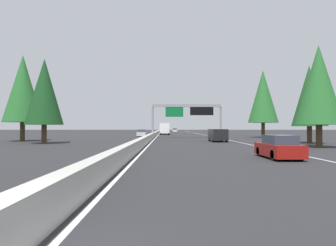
% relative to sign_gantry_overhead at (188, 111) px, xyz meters
% --- Properties ---
extents(ground_plane, '(320.00, 320.00, 0.00)m').
position_rel_sign_gantry_overhead_xyz_m(ground_plane, '(8.34, 6.04, -4.85)').
color(ground_plane, '#262628').
extents(median_barrier, '(180.00, 0.56, 0.90)m').
position_rel_sign_gantry_overhead_xyz_m(median_barrier, '(28.34, 6.34, -4.40)').
color(median_barrier, '#ADAAA3').
rests_on(median_barrier, ground).
extents(shoulder_stripe_right, '(160.00, 0.16, 0.01)m').
position_rel_sign_gantry_overhead_xyz_m(shoulder_stripe_right, '(18.34, -5.48, -4.85)').
color(shoulder_stripe_right, silver).
rests_on(shoulder_stripe_right, ground).
extents(shoulder_stripe_median, '(160.00, 0.16, 0.01)m').
position_rel_sign_gantry_overhead_xyz_m(shoulder_stripe_median, '(18.34, 5.79, -4.85)').
color(shoulder_stripe_median, silver).
rests_on(shoulder_stripe_median, ground).
extents(sign_gantry_overhead, '(0.50, 12.68, 6.10)m').
position_rel_sign_gantry_overhead_xyz_m(sign_gantry_overhead, '(0.00, 0.00, 0.00)').
color(sign_gantry_overhead, gray).
rests_on(sign_gantry_overhead, ground).
extents(sedan_near_center, '(4.40, 1.80, 1.47)m').
position_rel_sign_gantry_overhead_xyz_m(sedan_near_center, '(-36.33, -3.17, -4.17)').
color(sedan_near_center, maroon).
rests_on(sedan_near_center, ground).
extents(minivan_far_center, '(5.00, 1.95, 1.69)m').
position_rel_sign_gantry_overhead_xyz_m(minivan_far_center, '(-14.00, -3.07, -3.90)').
color(minivan_far_center, black).
rests_on(minivan_far_center, ground).
extents(box_truck_far_right, '(8.50, 2.40, 2.95)m').
position_rel_sign_gantry_overhead_xyz_m(box_truck_far_right, '(24.48, 4.24, -3.24)').
color(box_truck_far_right, white).
rests_on(box_truck_far_right, ground).
extents(sedan_mid_center, '(4.40, 1.80, 1.47)m').
position_rel_sign_gantry_overhead_xyz_m(sedan_mid_center, '(65.36, 0.44, -4.17)').
color(sedan_mid_center, silver).
rests_on(sedan_mid_center, ground).
extents(oncoming_near, '(4.40, 1.80, 1.47)m').
position_rel_sign_gantry_overhead_xyz_m(oncoming_near, '(8.61, 8.93, -4.17)').
color(oncoming_near, silver).
rests_on(oncoming_near, ground).
extents(conifer_right_foreground, '(4.40, 4.40, 10.01)m').
position_rel_sign_gantry_overhead_xyz_m(conifer_right_foreground, '(-25.77, -10.97, 1.23)').
color(conifer_right_foreground, '#4C3823').
rests_on(conifer_right_foreground, ground).
extents(conifer_right_near, '(4.15, 4.15, 9.43)m').
position_rel_sign_gantry_overhead_xyz_m(conifer_right_near, '(-18.42, -13.46, 0.87)').
color(conifer_right_near, '#4C3823').
rests_on(conifer_right_near, ground).
extents(conifer_right_mid, '(5.61, 5.61, 12.76)m').
position_rel_sign_gantry_overhead_xyz_m(conifer_right_mid, '(2.69, -14.49, 2.90)').
color(conifer_right_mid, '#4C3823').
rests_on(conifer_right_mid, ground).
extents(conifer_left_foreground, '(4.51, 4.51, 10.26)m').
position_rel_sign_gantry_overhead_xyz_m(conifer_left_foreground, '(-18.34, 18.62, 1.38)').
color(conifer_left_foreground, '#4C3823').
rests_on(conifer_left_foreground, ground).
extents(conifer_left_near, '(5.32, 5.32, 12.09)m').
position_rel_sign_gantry_overhead_xyz_m(conifer_left_near, '(-12.40, 23.97, 2.50)').
color(conifer_left_near, '#4C3823').
rests_on(conifer_left_near, ground).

